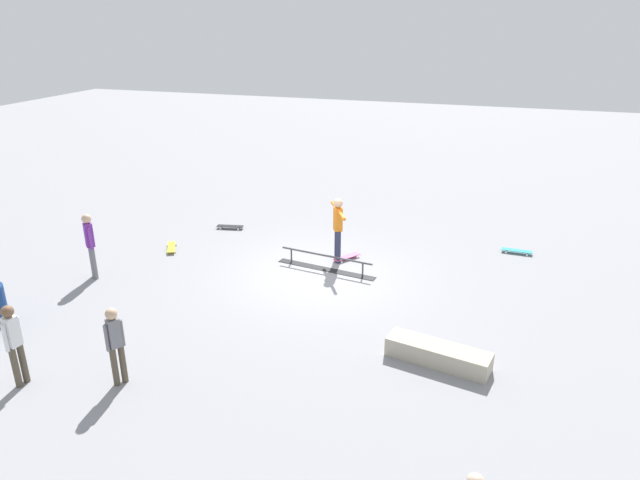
{
  "coord_description": "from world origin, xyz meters",
  "views": [
    {
      "loc": [
        -3.98,
        12.47,
        6.11
      ],
      "look_at": [
        -0.03,
        0.18,
        1.0
      ],
      "focal_mm": 32.3,
      "sensor_mm": 36.0,
      "label": 1
    }
  ],
  "objects_px": {
    "bystander_white_shirt": "(14,341)",
    "skate_ledge": "(438,354)",
    "loose_skateboard_yellow": "(171,247)",
    "bystander_grey_shirt": "(115,342)",
    "skater_main": "(338,226)",
    "bystander_purple_shirt": "(90,242)",
    "loose_skateboard_black": "(230,226)",
    "grind_rail": "(326,263)",
    "skateboard_main": "(347,257)",
    "loose_skateboard_teal": "(517,251)"
  },
  "relations": [
    {
      "from": "bystander_white_shirt",
      "to": "loose_skateboard_yellow",
      "type": "height_order",
      "value": "bystander_white_shirt"
    },
    {
      "from": "loose_skateboard_yellow",
      "to": "bystander_white_shirt",
      "type": "bearing_deg",
      "value": 157.41
    },
    {
      "from": "bystander_white_shirt",
      "to": "grind_rail",
      "type": "bearing_deg",
      "value": 157.32
    },
    {
      "from": "skater_main",
      "to": "bystander_white_shirt",
      "type": "xyz_separation_m",
      "value": [
        3.79,
        6.87,
        -0.13
      ]
    },
    {
      "from": "skater_main",
      "to": "loose_skateboard_teal",
      "type": "xyz_separation_m",
      "value": [
        -4.5,
        -2.03,
        -0.93
      ]
    },
    {
      "from": "bystander_grey_shirt",
      "to": "loose_skateboard_yellow",
      "type": "xyz_separation_m",
      "value": [
        2.45,
        -5.69,
        -0.77
      ]
    },
    {
      "from": "grind_rail",
      "to": "loose_skateboard_yellow",
      "type": "height_order",
      "value": "grind_rail"
    },
    {
      "from": "bystander_white_shirt",
      "to": "loose_skateboard_teal",
      "type": "bearing_deg",
      "value": 144.53
    },
    {
      "from": "skater_main",
      "to": "bystander_purple_shirt",
      "type": "distance_m",
      "value": 6.11
    },
    {
      "from": "loose_skateboard_yellow",
      "to": "loose_skateboard_teal",
      "type": "xyz_separation_m",
      "value": [
        -9.11,
        -2.65,
        0.0
      ]
    },
    {
      "from": "skateboard_main",
      "to": "loose_skateboard_black",
      "type": "height_order",
      "value": "same"
    },
    {
      "from": "skate_ledge",
      "to": "bystander_grey_shirt",
      "type": "relative_size",
      "value": 1.3
    },
    {
      "from": "skate_ledge",
      "to": "skater_main",
      "type": "bearing_deg",
      "value": -51.96
    },
    {
      "from": "grind_rail",
      "to": "skateboard_main",
      "type": "distance_m",
      "value": 0.86
    },
    {
      "from": "bystander_purple_shirt",
      "to": "loose_skateboard_black",
      "type": "xyz_separation_m",
      "value": [
        -1.65,
        -4.15,
        -0.86
      ]
    },
    {
      "from": "bystander_white_shirt",
      "to": "skater_main",
      "type": "bearing_deg",
      "value": 158.64
    },
    {
      "from": "bystander_white_shirt",
      "to": "bystander_grey_shirt",
      "type": "distance_m",
      "value": 1.73
    },
    {
      "from": "bystander_purple_shirt",
      "to": "loose_skateboard_black",
      "type": "bearing_deg",
      "value": -69.23
    },
    {
      "from": "skater_main",
      "to": "skateboard_main",
      "type": "distance_m",
      "value": 0.97
    },
    {
      "from": "skate_ledge",
      "to": "skateboard_main",
      "type": "bearing_deg",
      "value": -55.09
    },
    {
      "from": "bystander_purple_shirt",
      "to": "loose_skateboard_black",
      "type": "distance_m",
      "value": 4.55
    },
    {
      "from": "bystander_white_shirt",
      "to": "bystander_grey_shirt",
      "type": "bearing_deg",
      "value": 116.05
    },
    {
      "from": "skate_ledge",
      "to": "skater_main",
      "type": "relative_size",
      "value": 1.12
    },
    {
      "from": "skater_main",
      "to": "loose_skateboard_black",
      "type": "height_order",
      "value": "skater_main"
    },
    {
      "from": "grind_rail",
      "to": "loose_skateboard_black",
      "type": "distance_m",
      "value": 4.15
    },
    {
      "from": "skater_main",
      "to": "loose_skateboard_yellow",
      "type": "xyz_separation_m",
      "value": [
        4.6,
        0.63,
        -0.93
      ]
    },
    {
      "from": "skate_ledge",
      "to": "loose_skateboard_black",
      "type": "relative_size",
      "value": 2.36
    },
    {
      "from": "bystander_white_shirt",
      "to": "bystander_grey_shirt",
      "type": "relative_size",
      "value": 1.04
    },
    {
      "from": "bystander_purple_shirt",
      "to": "loose_skateboard_yellow",
      "type": "height_order",
      "value": "bystander_purple_shirt"
    },
    {
      "from": "bystander_white_shirt",
      "to": "bystander_grey_shirt",
      "type": "height_order",
      "value": "bystander_white_shirt"
    },
    {
      "from": "skate_ledge",
      "to": "loose_skateboard_black",
      "type": "xyz_separation_m",
      "value": [
        6.9,
        -5.34,
        -0.11
      ]
    },
    {
      "from": "bystander_grey_shirt",
      "to": "grind_rail",
      "type": "bearing_deg",
      "value": 12.33
    },
    {
      "from": "skateboard_main",
      "to": "bystander_grey_shirt",
      "type": "distance_m",
      "value": 6.97
    },
    {
      "from": "skate_ledge",
      "to": "bystander_purple_shirt",
      "type": "height_order",
      "value": "bystander_purple_shirt"
    },
    {
      "from": "loose_skateboard_yellow",
      "to": "skateboard_main",
      "type": "bearing_deg",
      "value": -110.28
    },
    {
      "from": "grind_rail",
      "to": "skater_main",
      "type": "distance_m",
      "value": 1.02
    },
    {
      "from": "skateboard_main",
      "to": "loose_skateboard_yellow",
      "type": "distance_m",
      "value": 4.87
    },
    {
      "from": "skateboard_main",
      "to": "bystander_purple_shirt",
      "type": "xyz_separation_m",
      "value": [
        5.64,
        2.98,
        0.86
      ]
    },
    {
      "from": "bystander_white_shirt",
      "to": "skate_ledge",
      "type": "bearing_deg",
      "value": 120.37
    },
    {
      "from": "skate_ledge",
      "to": "bystander_purple_shirt",
      "type": "distance_m",
      "value": 8.66
    },
    {
      "from": "bystander_white_shirt",
      "to": "loose_skateboard_yellow",
      "type": "distance_m",
      "value": 6.34
    },
    {
      "from": "grind_rail",
      "to": "skater_main",
      "type": "relative_size",
      "value": 1.55
    },
    {
      "from": "loose_skateboard_black",
      "to": "loose_skateboard_teal",
      "type": "xyz_separation_m",
      "value": [
        -8.3,
        -0.65,
        0.0
      ]
    },
    {
      "from": "skateboard_main",
      "to": "bystander_purple_shirt",
      "type": "height_order",
      "value": "bystander_purple_shirt"
    },
    {
      "from": "grind_rail",
      "to": "skate_ledge",
      "type": "height_order",
      "value": "grind_rail"
    },
    {
      "from": "skater_main",
      "to": "bystander_grey_shirt",
      "type": "distance_m",
      "value": 6.68
    },
    {
      "from": "grind_rail",
      "to": "skateboard_main",
      "type": "relative_size",
      "value": 3.47
    },
    {
      "from": "loose_skateboard_teal",
      "to": "bystander_grey_shirt",
      "type": "bearing_deg",
      "value": 54.06
    },
    {
      "from": "bystander_grey_shirt",
      "to": "loose_skateboard_yellow",
      "type": "bearing_deg",
      "value": 55.04
    },
    {
      "from": "skateboard_main",
      "to": "loose_skateboard_black",
      "type": "distance_m",
      "value": 4.16
    }
  ]
}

